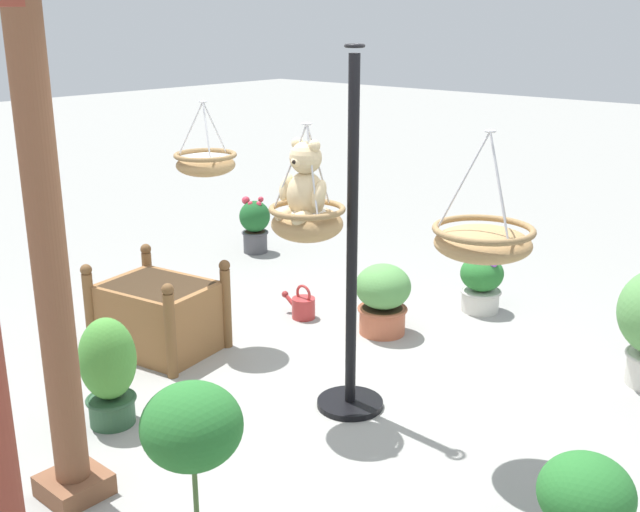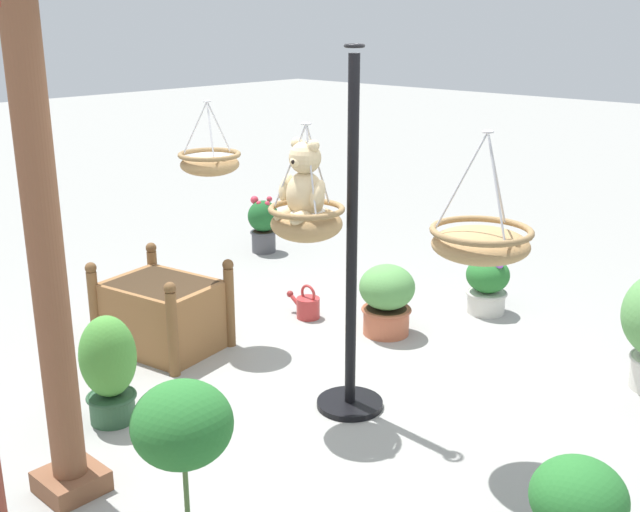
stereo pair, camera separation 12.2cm
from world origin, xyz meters
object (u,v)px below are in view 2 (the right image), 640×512
at_px(hanging_basket_left_high, 481,242).
at_px(display_pole_central, 351,306).
at_px(teddy_bear, 304,186).
at_px(wooden_planter_box, 163,313).
at_px(potted_plant_small_succulent, 387,298).
at_px(greenhouse_pillar_right, 46,252).
at_px(potted_plant_trailing_ivy, 263,224).
at_px(potted_plant_flowering_red, 109,367).
at_px(potted_plant_conical_shrub, 487,284).
at_px(potted_plant_broad_leaf, 184,458).
at_px(watering_can, 307,306).
at_px(hanging_basket_with_teddy, 307,221).
at_px(hanging_basket_right_low, 210,162).

bearing_deg(hanging_basket_left_high, display_pole_central, 1.76).
bearing_deg(hanging_basket_left_high, teddy_bear, 16.07).
distance_m(display_pole_central, wooden_planter_box, 1.76).
xyz_separation_m(teddy_bear, potted_plant_small_succulent, (0.44, -1.41, -1.21)).
relative_size(greenhouse_pillar_right, potted_plant_small_succulent, 4.85).
height_order(teddy_bear, potted_plant_trailing_ivy, teddy_bear).
distance_m(greenhouse_pillar_right, potted_plant_flowering_red, 1.26).
xyz_separation_m(hanging_basket_left_high, potted_plant_conical_shrub, (1.14, -2.08, -1.05)).
height_order(potted_plant_conical_shrub, potted_plant_trailing_ivy, potted_plant_trailing_ivy).
relative_size(potted_plant_trailing_ivy, potted_plant_broad_leaf, 0.63).
relative_size(potted_plant_conical_shrub, potted_plant_trailing_ivy, 0.88).
bearing_deg(wooden_planter_box, potted_plant_small_succulent, -128.01).
bearing_deg(watering_can, wooden_planter_box, 72.46).
height_order(potted_plant_broad_leaf, watering_can, potted_plant_broad_leaf).
bearing_deg(potted_plant_flowering_red, hanging_basket_with_teddy, -132.35).
bearing_deg(potted_plant_trailing_ivy, wooden_planter_box, 119.91).
relative_size(hanging_basket_with_teddy, hanging_basket_left_high, 1.01).
bearing_deg(display_pole_central, potted_plant_small_succulent, -62.51).
distance_m(hanging_basket_left_high, potted_plant_broad_leaf, 1.92).
bearing_deg(potted_plant_trailing_ivy, potted_plant_small_succulent, 159.91).
bearing_deg(display_pole_central, watering_can, -35.99).
distance_m(greenhouse_pillar_right, watering_can, 3.10).
bearing_deg(greenhouse_pillar_right, potted_plant_flowering_red, -48.99).
xyz_separation_m(teddy_bear, hanging_basket_right_low, (1.37, -0.40, -0.08)).
height_order(greenhouse_pillar_right, potted_plant_small_succulent, greenhouse_pillar_right).
xyz_separation_m(potted_plant_small_succulent, potted_plant_trailing_ivy, (2.41, -0.88, 0.01)).
bearing_deg(greenhouse_pillar_right, hanging_basket_with_teddy, -102.71).
bearing_deg(potted_plant_trailing_ivy, hanging_basket_with_teddy, 141.53).
distance_m(potted_plant_small_succulent, potted_plant_broad_leaf, 3.08).
xyz_separation_m(hanging_basket_left_high, hanging_basket_right_low, (2.42, -0.10, 0.12)).
xyz_separation_m(hanging_basket_with_teddy, wooden_planter_box, (1.54, 0.02, -1.01)).
xyz_separation_m(hanging_basket_with_teddy, potted_plant_conical_shrub, (0.09, -2.35, -1.04)).
height_order(greenhouse_pillar_right, potted_plant_flowering_red, greenhouse_pillar_right).
relative_size(hanging_basket_left_high, greenhouse_pillar_right, 0.25).
relative_size(teddy_bear, greenhouse_pillar_right, 0.18).
relative_size(hanging_basket_left_high, potted_plant_trailing_ivy, 1.15).
bearing_deg(hanging_basket_left_high, watering_can, -22.70).
xyz_separation_m(potted_plant_flowering_red, watering_can, (0.31, -2.12, -0.27)).
bearing_deg(potted_plant_broad_leaf, display_pole_central, -73.42).
bearing_deg(potted_plant_trailing_ivy, potted_plant_flowering_red, 122.17).
xyz_separation_m(potted_plant_conical_shrub, potted_plant_broad_leaf, (-0.75, 3.83, 0.36)).
xyz_separation_m(hanging_basket_with_teddy, potted_plant_small_succulent, (0.44, -1.39, -0.99)).
xyz_separation_m(display_pole_central, hanging_basket_with_teddy, (0.15, 0.25, 0.59)).
bearing_deg(potted_plant_broad_leaf, greenhouse_pillar_right, 2.06).
distance_m(hanging_basket_right_low, potted_plant_trailing_ivy, 2.65).
relative_size(potted_plant_broad_leaf, watering_can, 2.80).
relative_size(hanging_basket_with_teddy, potted_plant_broad_leaf, 0.73).
distance_m(hanging_basket_with_teddy, teddy_bear, 0.22).
distance_m(wooden_planter_box, potted_plant_flowering_red, 1.15).
bearing_deg(hanging_basket_right_low, teddy_bear, 163.82).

